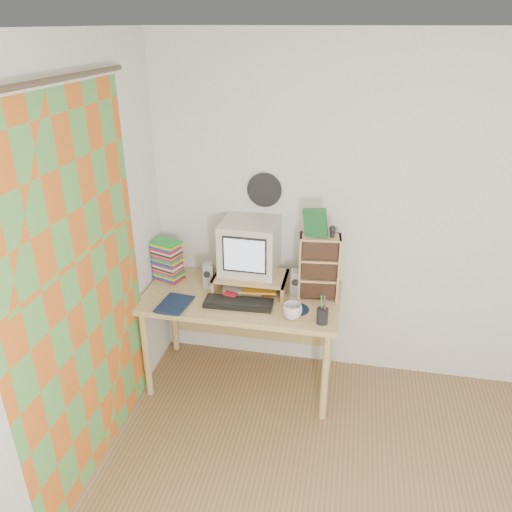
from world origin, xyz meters
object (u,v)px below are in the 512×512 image
at_px(keyboard, 239,303).
at_px(cd_rack, 319,267).
at_px(dvd_stack, 168,262).
at_px(diary, 162,301).
at_px(desk, 243,307).
at_px(crt_monitor, 249,248).
at_px(mug, 292,311).

height_order(keyboard, cd_rack, cd_rack).
height_order(dvd_stack, diary, dvd_stack).
bearing_deg(keyboard, dvd_stack, 152.92).
xyz_separation_m(dvd_stack, cd_rack, (1.13, -0.05, 0.09)).
height_order(desk, cd_rack, cd_rack).
bearing_deg(cd_rack, diary, -169.09).
bearing_deg(crt_monitor, keyboard, -91.60).
distance_m(cd_rack, mug, 0.39).
xyz_separation_m(desk, crt_monitor, (0.03, 0.09, 0.44)).
xyz_separation_m(keyboard, dvd_stack, (-0.61, 0.28, 0.12)).
relative_size(keyboard, mug, 3.70).
xyz_separation_m(dvd_stack, diary, (0.08, -0.36, -0.12)).
relative_size(dvd_stack, mug, 2.18).
bearing_deg(diary, dvd_stack, 108.56).
distance_m(desk, mug, 0.52).
height_order(keyboard, mug, mug).
distance_m(desk, keyboard, 0.25).
height_order(crt_monitor, cd_rack, crt_monitor).
bearing_deg(keyboard, diary, -173.60).
xyz_separation_m(desk, keyboard, (0.01, -0.20, 0.15)).
height_order(crt_monitor, diary, crt_monitor).
distance_m(crt_monitor, keyboard, 0.41).
bearing_deg(cd_rack, mug, -118.95).
bearing_deg(cd_rack, crt_monitor, 168.00).
distance_m(crt_monitor, dvd_stack, 0.65).
height_order(crt_monitor, dvd_stack, crt_monitor).
xyz_separation_m(crt_monitor, keyboard, (-0.01, -0.29, -0.29)).
relative_size(mug, diary, 0.54).
relative_size(crt_monitor, diary, 1.68).
xyz_separation_m(cd_rack, mug, (-0.14, -0.32, -0.18)).
distance_m(keyboard, dvd_stack, 0.68).
relative_size(cd_rack, mug, 3.63).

